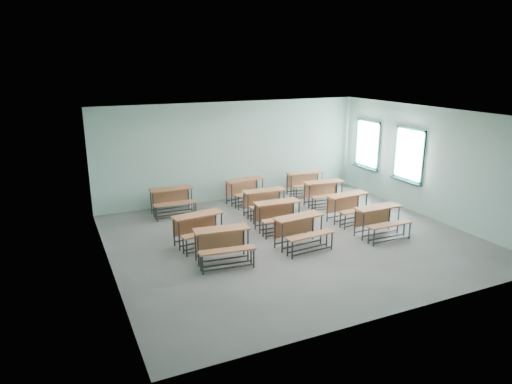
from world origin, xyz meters
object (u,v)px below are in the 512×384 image
desk_unit_r0c0 (223,241)px  desk_unit_r2c2 (325,190)px  desk_unit_r2c1 (266,199)px  desk_unit_r3c1 (247,188)px  desk_unit_r3c2 (306,180)px  desk_unit_r0c1 (301,227)px  desk_unit_r1c2 (350,204)px  desk_unit_r1c0 (200,225)px  desk_unit_r3c0 (172,197)px  desk_unit_r0c2 (380,217)px  desk_unit_r1c1 (279,212)px

desk_unit_r0c0 → desk_unit_r2c2: bearing=37.1°
desk_unit_r0c0 → desk_unit_r2c2: size_ratio=1.01×
desk_unit_r0c0 → desk_unit_r2c1: 3.37m
desk_unit_r2c2 → desk_unit_r3c1: (-2.12, 1.31, 0.00)m
desk_unit_r2c2 → desk_unit_r3c2: 1.31m
desk_unit_r3c2 → desk_unit_r0c0: bearing=-133.7°
desk_unit_r0c1 → desk_unit_r1c2: 2.48m
desk_unit_r0c1 → desk_unit_r1c0: 2.49m
desk_unit_r0c0 → desk_unit_r3c0: same height
desk_unit_r2c2 → desk_unit_r3c0: (-4.57, 1.23, 0.00)m
desk_unit_r2c1 → desk_unit_r0c2: bearing=-50.6°
desk_unit_r2c1 → desk_unit_r1c1: bearing=-96.0°
desk_unit_r0c2 → desk_unit_r2c2: size_ratio=0.96×
desk_unit_r0c0 → desk_unit_r1c1: size_ratio=1.04×
desk_unit_r3c2 → desk_unit_r1c0: bearing=-144.5°
desk_unit_r3c0 → desk_unit_r3c2: bearing=2.1°
desk_unit_r1c2 → desk_unit_r2c2: 1.49m
desk_unit_r0c2 → desk_unit_r1c2: bearing=89.8°
desk_unit_r0c1 → desk_unit_r1c0: bearing=147.1°
desk_unit_r1c0 → desk_unit_r3c1: 3.64m
desk_unit_r0c1 → desk_unit_r3c1: bearing=81.7°
desk_unit_r0c0 → desk_unit_r1c1: same height
desk_unit_r0c1 → desk_unit_r3c0: same height
desk_unit_r3c2 → desk_unit_r1c1: bearing=-127.3°
desk_unit_r1c1 → desk_unit_r3c2: same height
desk_unit_r0c2 → desk_unit_r3c1: (-2.01, 4.09, 0.00)m
desk_unit_r0c2 → desk_unit_r2c2: 2.79m
desk_unit_r1c1 → desk_unit_r1c0: bearing=-174.3°
desk_unit_r2c1 → desk_unit_r3c2: (2.22, 1.41, 0.00)m
desk_unit_r3c2 → desk_unit_r2c1: bearing=-142.2°
desk_unit_r0c2 → desk_unit_r1c2: 1.30m
desk_unit_r3c0 → desk_unit_r1c0: bearing=-88.5°
desk_unit_r2c1 → desk_unit_r2c2: same height
desk_unit_r2c1 → desk_unit_r0c0: bearing=-130.0°
desk_unit_r3c0 → desk_unit_r3c2: 4.67m
desk_unit_r0c0 → desk_unit_r3c2: same height
desk_unit_r3c0 → desk_unit_r0c1: bearing=-58.6°
desk_unit_r0c1 → desk_unit_r3c1: (0.23, 3.88, 0.00)m
desk_unit_r0c2 → desk_unit_r2c1: (-2.01, 2.68, 0.00)m
desk_unit_r3c0 → desk_unit_r0c2: bearing=-40.8°
desk_unit_r1c1 → desk_unit_r3c0: same height
desk_unit_r0c0 → desk_unit_r2c1: bearing=54.2°
desk_unit_r1c1 → desk_unit_r2c1: 1.20m
desk_unit_r0c1 → desk_unit_r0c0: bearing=175.6°
desk_unit_r0c1 → desk_unit_r1c1: (0.05, 1.28, 0.00)m
desk_unit_r0c1 → desk_unit_r3c1: size_ratio=0.98×
desk_unit_r3c2 → desk_unit_r0c2: bearing=-87.6°
desk_unit_r0c1 → desk_unit_r2c2: 3.49m
desk_unit_r1c0 → desk_unit_r3c1: (2.44, 2.71, 0.00)m
desk_unit_r0c1 → desk_unit_r3c2: bearing=52.9°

